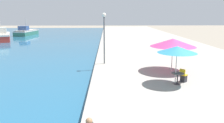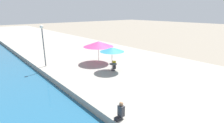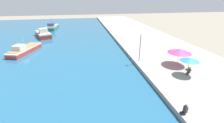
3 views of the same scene
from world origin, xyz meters
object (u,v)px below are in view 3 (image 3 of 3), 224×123
object	(u,v)px
fishing_boat_mid	(43,34)
cafe_chair_left	(189,71)
lamppost	(140,43)
cafe_table	(188,71)
cafe_umbrella_white	(180,51)
person_at_quay	(185,109)
cafe_umbrella_pink	(190,59)
fishing_boat_far	(52,27)
fishing_boat_near	(24,49)

from	to	relation	value
fishing_boat_mid	cafe_chair_left	world-z (taller)	fishing_boat_mid
fishing_boat_mid	lamppost	xyz separation A→B (m)	(20.12, -22.97, 2.74)
lamppost	cafe_table	bearing A→B (deg)	-51.88
cafe_umbrella_white	lamppost	bearing A→B (deg)	152.95
cafe_table	person_at_quay	bearing A→B (deg)	-127.85
cafe_table	person_at_quay	distance (m)	8.46
cafe_umbrella_pink	lamppost	distance (m)	7.69
fishing_boat_mid	lamppost	size ratio (longest dim) A/B	1.90
lamppost	person_at_quay	bearing A→B (deg)	-91.82
fishing_boat_mid	fishing_boat_far	bearing A→B (deg)	63.44
cafe_chair_left	person_at_quay	world-z (taller)	person_at_quay
cafe_table	lamppost	bearing A→B (deg)	128.12
person_at_quay	lamppost	distance (m)	13.06
fishing_boat_near	person_at_quay	world-z (taller)	fishing_boat_near
fishing_boat_near	cafe_chair_left	size ratio (longest dim) A/B	9.25
fishing_boat_mid	cafe_chair_left	distance (m)	38.30
fishing_boat_mid	cafe_umbrella_white	xyz separation A→B (m)	(25.50, -25.72, 1.92)
fishing_boat_mid	cafe_umbrella_pink	xyz separation A→B (m)	(24.78, -29.03, 1.91)
fishing_boat_mid	person_at_quay	bearing A→B (deg)	-84.22
person_at_quay	lamppost	bearing A→B (deg)	88.18
fishing_boat_far	cafe_chair_left	size ratio (longest dim) A/B	8.99
fishing_boat_near	cafe_table	distance (m)	30.19
fishing_boat_far	lamppost	distance (m)	39.55
person_at_quay	fishing_boat_mid	bearing A→B (deg)	118.87
cafe_umbrella_white	person_at_quay	xyz separation A→B (m)	(-5.79, -10.03, -1.82)
fishing_boat_near	cafe_umbrella_pink	bearing A→B (deg)	-12.78
fishing_boat_near	cafe_umbrella_white	world-z (taller)	fishing_boat_near
cafe_umbrella_white	cafe_umbrella_pink	bearing A→B (deg)	-102.30
fishing_boat_near	lamppost	bearing A→B (deg)	-6.01
cafe_chair_left	cafe_umbrella_pink	bearing A→B (deg)	-98.02
cafe_table	lamppost	distance (m)	8.16
cafe_chair_left	cafe_table	bearing A→B (deg)	-90.00
cafe_table	cafe_chair_left	xyz separation A→B (m)	(0.56, 0.46, -0.21)
cafe_umbrella_pink	lamppost	world-z (taller)	lamppost
cafe_umbrella_pink	cafe_table	distance (m)	1.74
cafe_umbrella_pink	lamppost	bearing A→B (deg)	127.58
person_at_quay	lamppost	xyz separation A→B (m)	(0.41, 12.78, 2.63)
person_at_quay	cafe_umbrella_pink	bearing A→B (deg)	52.99
person_at_quay	cafe_umbrella_white	bearing A→B (deg)	60.01
cafe_umbrella_pink	lamppost	xyz separation A→B (m)	(-4.66, 6.06, 0.83)
cafe_chair_left	fishing_boat_near	bearing A→B (deg)	-160.00
cafe_umbrella_pink	cafe_umbrella_white	xyz separation A→B (m)	(0.72, 3.31, 0.01)
fishing_boat_far	lamppost	size ratio (longest dim) A/B	1.79
fishing_boat_far	fishing_boat_near	bearing A→B (deg)	-88.78
cafe_umbrella_white	cafe_table	world-z (taller)	cafe_umbrella_white
fishing_boat_far	person_at_quay	bearing A→B (deg)	-63.28
cafe_umbrella_white	cafe_table	xyz separation A→B (m)	(-0.60, -3.35, -1.74)
fishing_boat_mid	cafe_table	xyz separation A→B (m)	(24.90, -29.07, 0.18)
fishing_boat_near	fishing_boat_far	size ratio (longest dim) A/B	1.03
fishing_boat_mid	fishing_boat_far	world-z (taller)	fishing_boat_mid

